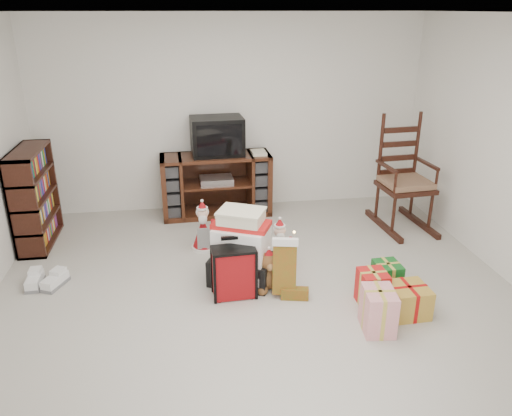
{
  "coord_description": "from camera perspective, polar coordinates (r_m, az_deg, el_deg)",
  "views": [
    {
      "loc": [
        -0.62,
        -3.91,
        2.54
      ],
      "look_at": [
        0.05,
        0.6,
        0.7
      ],
      "focal_mm": 35.0,
      "sensor_mm": 36.0,
      "label": 1
    }
  ],
  "objects": [
    {
      "name": "santa_figurine",
      "position": [
        5.22,
        2.68,
        -4.58
      ],
      "size": [
        0.27,
        0.25,
        0.55
      ],
      "color": "maroon",
      "rests_on": "floor"
    },
    {
      "name": "room",
      "position": [
        4.16,
        0.55,
        3.89
      ],
      "size": [
        5.01,
        5.01,
        2.51
      ],
      "color": "#B9B3AA",
      "rests_on": "ground"
    },
    {
      "name": "gift_pile",
      "position": [
        4.88,
        -1.65,
        -5.01
      ],
      "size": [
        0.72,
        0.64,
        0.75
      ],
      "rotation": [
        0.0,
        0.0,
        -0.43
      ],
      "color": "black",
      "rests_on": "floor"
    },
    {
      "name": "rocking_chair",
      "position": [
        6.38,
        16.41,
        2.26
      ],
      "size": [
        0.65,
        0.99,
        1.43
      ],
      "rotation": [
        0.0,
        0.0,
        0.08
      ],
      "color": "#35150E",
      "rests_on": "floor"
    },
    {
      "name": "tv_stand",
      "position": [
        6.5,
        -4.56,
        2.67
      ],
      "size": [
        1.41,
        0.54,
        0.8
      ],
      "rotation": [
        0.0,
        0.0,
        0.03
      ],
      "color": "#482114",
      "rests_on": "floor"
    },
    {
      "name": "mrs_claus_figurine",
      "position": [
        5.61,
        -6.05,
        -2.58
      ],
      "size": [
        0.28,
        0.27,
        0.58
      ],
      "color": "maroon",
      "rests_on": "floor"
    },
    {
      "name": "red_suitcase",
      "position": [
        4.67,
        -2.53,
        -7.35
      ],
      "size": [
        0.4,
        0.22,
        0.59
      ],
      "rotation": [
        0.0,
        0.0,
        0.05
      ],
      "color": "maroon",
      "rests_on": "floor"
    },
    {
      "name": "crt_television",
      "position": [
        6.36,
        -4.47,
        8.2
      ],
      "size": [
        0.67,
        0.5,
        0.48
      ],
      "rotation": [
        0.0,
        0.0,
        0.05
      ],
      "color": "black",
      "rests_on": "tv_stand"
    },
    {
      "name": "bookshelf",
      "position": [
        6.14,
        -23.96,
        0.94
      ],
      "size": [
        0.3,
        0.91,
        1.11
      ],
      "color": "#35150E",
      "rests_on": "floor"
    },
    {
      "name": "stocking",
      "position": [
        4.65,
        3.29,
        -6.87
      ],
      "size": [
        0.3,
        0.18,
        0.6
      ],
      "primitive_type": null,
      "rotation": [
        0.0,
        0.0,
        -0.21
      ],
      "color": "#0C731F",
      "rests_on": "floor"
    },
    {
      "name": "teddy_bear",
      "position": [
        4.83,
        1.45,
        -7.39
      ],
      "size": [
        0.26,
        0.23,
        0.39
      ],
      "color": "brown",
      "rests_on": "floor"
    },
    {
      "name": "gift_cluster",
      "position": [
        4.7,
        14.84,
        -9.52
      ],
      "size": [
        0.62,
        0.95,
        0.29
      ],
      "color": "red",
      "rests_on": "floor"
    },
    {
      "name": "sneaker_pair",
      "position": [
        5.34,
        -22.98,
        -7.69
      ],
      "size": [
        0.39,
        0.34,
        0.11
      ],
      "rotation": [
        0.0,
        0.0,
        -0.15
      ],
      "color": "white",
      "rests_on": "floor"
    }
  ]
}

